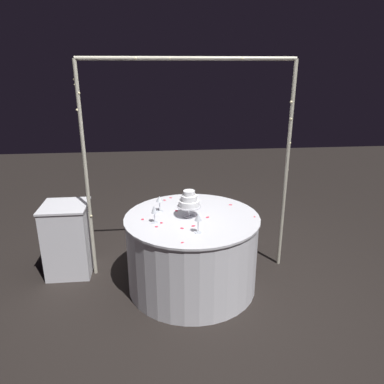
{
  "coord_description": "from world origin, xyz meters",
  "views": [
    {
      "loc": [
        -0.3,
        -3.06,
        2.06
      ],
      "look_at": [
        0.0,
        0.0,
        0.98
      ],
      "focal_mm": 33.66,
      "sensor_mm": 36.0,
      "label": 1
    }
  ],
  "objects": [
    {
      "name": "ground_plane",
      "position": [
        0.0,
        0.0,
        0.0
      ],
      "size": [
        12.0,
        12.0,
        0.0
      ],
      "primitive_type": "plane",
      "color": "black"
    },
    {
      "name": "decorative_arch",
      "position": [
        0.0,
        0.31,
        1.4
      ],
      "size": [
        2.03,
        0.06,
        2.14
      ],
      "color": "#B7B29E",
      "rests_on": "ground"
    },
    {
      "name": "main_table",
      "position": [
        0.0,
        0.0,
        0.37
      ],
      "size": [
        1.26,
        1.26,
        0.73
      ],
      "color": "white",
      "rests_on": "ground"
    },
    {
      "name": "side_table",
      "position": [
        -1.24,
        0.37,
        0.38
      ],
      "size": [
        0.45,
        0.45,
        0.75
      ],
      "color": "white",
      "rests_on": "ground"
    },
    {
      "name": "tiered_cake",
      "position": [
        -0.03,
        0.01,
        0.89
      ],
      "size": [
        0.22,
        0.22,
        0.25
      ],
      "color": "silver",
      "rests_on": "main_table"
    },
    {
      "name": "wine_glass_0",
      "position": [
        0.02,
        -0.35,
        0.87
      ],
      "size": [
        0.06,
        0.06,
        0.18
      ],
      "color": "silver",
      "rests_on": "main_table"
    },
    {
      "name": "wine_glass_1",
      "position": [
        -0.35,
        -0.1,
        0.85
      ],
      "size": [
        0.06,
        0.06,
        0.17
      ],
      "color": "silver",
      "rests_on": "main_table"
    },
    {
      "name": "wine_glass_2",
      "position": [
        -0.3,
        0.16,
        0.85
      ],
      "size": [
        0.07,
        0.07,
        0.16
      ],
      "color": "silver",
      "rests_on": "main_table"
    },
    {
      "name": "rose_petal_0",
      "position": [
        -0.24,
        0.46,
        0.74
      ],
      "size": [
        0.04,
        0.04,
        0.0
      ],
      "primitive_type": "ellipsoid",
      "rotation": [
        0.0,
        0.0,
        2.48
      ],
      "color": "#E02D47",
      "rests_on": "main_table"
    },
    {
      "name": "rose_petal_1",
      "position": [
        -0.11,
        -0.25,
        0.74
      ],
      "size": [
        0.04,
        0.05,
        0.0
      ],
      "primitive_type": "ellipsoid",
      "rotation": [
        0.0,
        0.0,
        2.3
      ],
      "color": "#E02D47",
      "rests_on": "main_table"
    },
    {
      "name": "rose_petal_2",
      "position": [
        -0.46,
        -0.02,
        0.74
      ],
      "size": [
        0.03,
        0.04,
        0.0
      ],
      "primitive_type": "ellipsoid",
      "rotation": [
        0.0,
        0.0,
        5.02
      ],
      "color": "#E02D47",
      "rests_on": "main_table"
    },
    {
      "name": "rose_petal_3",
      "position": [
        -0.14,
        0.15,
        0.74
      ],
      "size": [
        0.04,
        0.04,
        0.0
      ],
      "primitive_type": "ellipsoid",
      "rotation": [
        0.0,
        0.0,
        5.01
      ],
      "color": "#E02D47",
      "rests_on": "main_table"
    },
    {
      "name": "rose_petal_4",
      "position": [
        0.03,
        0.17,
        0.74
      ],
      "size": [
        0.04,
        0.04,
        0.0
      ],
      "primitive_type": "ellipsoid",
      "rotation": [
        0.0,
        0.0,
        4.08
      ],
      "color": "#E02D47",
      "rests_on": "main_table"
    },
    {
      "name": "rose_petal_5",
      "position": [
        -0.0,
        0.25,
        0.74
      ],
      "size": [
        0.04,
        0.04,
        0.0
      ],
      "primitive_type": "ellipsoid",
      "rotation": [
        0.0,
        0.0,
        2.31
      ],
      "color": "#E02D47",
      "rests_on": "main_table"
    },
    {
      "name": "rose_petal_6",
      "position": [
        -0.13,
        -0.51,
        0.74
      ],
      "size": [
        0.03,
        0.03,
        0.0
      ],
      "primitive_type": "ellipsoid",
      "rotation": [
        0.0,
        0.0,
        0.35
      ],
      "color": "#E02D47",
      "rests_on": "main_table"
    },
    {
      "name": "rose_petal_7",
      "position": [
        0.58,
        -0.06,
        0.74
      ],
      "size": [
        0.02,
        0.03,
        0.0
      ],
      "primitive_type": "ellipsoid",
      "rotation": [
        0.0,
        0.0,
        4.7
      ],
      "color": "#E02D47",
      "rests_on": "main_table"
    },
    {
      "name": "rose_petal_8",
      "position": [
        -0.29,
        -0.11,
        0.74
      ],
      "size": [
        0.03,
        0.04,
        0.0
      ],
      "primitive_type": "ellipsoid",
      "rotation": [
        0.0,
        0.0,
        1.79
      ],
      "color": "#E02D47",
      "rests_on": "main_table"
    },
    {
      "name": "rose_petal_9",
      "position": [
        0.08,
        0.41,
        0.74
      ],
      "size": [
        0.04,
        0.04,
        0.0
      ],
      "primitive_type": "ellipsoid",
      "rotation": [
        0.0,
        0.0,
        0.4
      ],
      "color": "#E02D47",
      "rests_on": "main_table"
    },
    {
      "name": "rose_petal_10",
      "position": [
        -0.33,
        -0.19,
        0.74
      ],
      "size": [
        0.04,
        0.04,
        0.0
      ],
      "primitive_type": "ellipsoid",
      "rotation": [
        0.0,
        0.0,
        5.74
      ],
      "color": "#E02D47",
      "rests_on": "main_table"
    },
    {
      "name": "rose_petal_11",
      "position": [
        0.41,
        0.26,
        0.74
      ],
      "size": [
        0.04,
        0.03,
        0.0
      ],
      "primitive_type": "ellipsoid",
      "rotation": [
        0.0,
        0.0,
        2.87
      ],
      "color": "#E02D47",
      "rests_on": "main_table"
    },
    {
      "name": "rose_petal_12",
      "position": [
        -0.18,
        0.52,
        0.74
      ],
      "size": [
        0.04,
        0.03,
        0.0
      ],
      "primitive_type": "ellipsoid",
      "rotation": [
        0.0,
        0.0,
        5.98
      ],
      "color": "#E02D47",
      "rests_on": "main_table"
    },
    {
      "name": "rose_petal_13",
      "position": [
        0.14,
        -0.03,
        0.74
      ],
      "size": [
        0.05,
        0.05,
        0.0
      ],
      "primitive_type": "ellipsoid",
      "rotation": [
        0.0,
        0.0,
        3.99
      ],
      "color": "#E02D47",
      "rests_on": "main_table"
    },
    {
      "name": "rose_petal_14",
      "position": [
        -0.01,
        -0.21,
        0.74
      ],
      "size": [
        0.04,
        0.04,
        0.0
      ],
      "primitive_type": "ellipsoid",
      "rotation": [
        0.0,
        0.0,
        3.42
      ],
      "color": "#E02D47",
      "rests_on": "main_table"
    }
  ]
}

